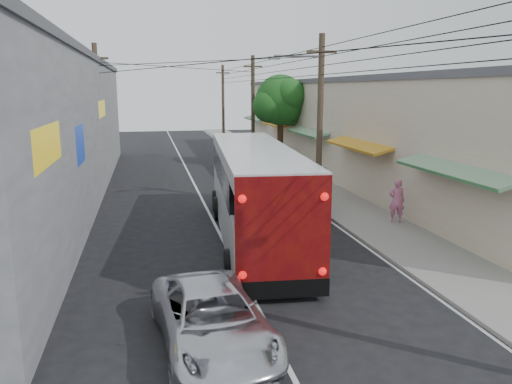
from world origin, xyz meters
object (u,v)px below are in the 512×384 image
at_px(pedestrian_near, 397,201).
at_px(pedestrian_far, 322,184).
at_px(parked_car_mid, 241,159).
at_px(coach_bus, 254,191).
at_px(jeepney, 212,319).
at_px(parked_car_far, 235,155).
at_px(parked_suv, 290,190).

relative_size(pedestrian_near, pedestrian_far, 1.09).
xyz_separation_m(parked_car_mid, pedestrian_far, (1.97, -11.33, 0.25)).
relative_size(parked_car_mid, pedestrian_near, 2.27).
xyz_separation_m(coach_bus, parked_car_mid, (2.59, 16.53, -1.10)).
height_order(coach_bus, pedestrian_near, coach_bus).
bearing_deg(jeepney, coach_bus, 66.23).
bearing_deg(pedestrian_near, jeepney, 60.06).
bearing_deg(pedestrian_near, coach_bus, 21.28).
distance_m(parked_car_mid, pedestrian_far, 11.50).
height_order(coach_bus, pedestrian_far, coach_bus).
bearing_deg(parked_car_far, jeepney, -95.68).
bearing_deg(pedestrian_far, pedestrian_near, 120.79).
relative_size(parked_car_mid, pedestrian_far, 2.47).
bearing_deg(pedestrian_near, parked_car_mid, -61.22).
bearing_deg(jeepney, parked_car_mid, 72.55).
relative_size(jeepney, pedestrian_near, 2.64).
height_order(jeepney, pedestrian_near, pedestrian_near).
distance_m(coach_bus, parked_car_far, 19.15).
height_order(coach_bus, parked_car_far, coach_bus).
relative_size(coach_bus, pedestrian_near, 6.74).
bearing_deg(pedestrian_far, coach_bus, 60.71).
xyz_separation_m(parked_suv, parked_car_mid, (0.00, 12.39, -0.21)).
distance_m(parked_suv, parked_car_mid, 12.40).
xyz_separation_m(jeepney, parked_car_mid, (5.20, 24.39, 0.04)).
xyz_separation_m(parked_car_mid, parked_car_far, (0.00, 2.41, -0.04)).
relative_size(parked_suv, pedestrian_near, 3.47).
height_order(jeepney, parked_car_mid, parked_car_mid).
relative_size(parked_suv, pedestrian_far, 3.77).
bearing_deg(parked_suv, coach_bus, -114.76).
bearing_deg(pedestrian_near, parked_suv, -29.04).
xyz_separation_m(coach_bus, pedestrian_far, (4.56, 5.20, -0.85)).
relative_size(parked_car_far, pedestrian_far, 2.41).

